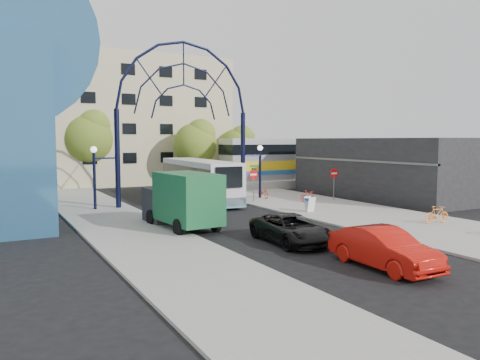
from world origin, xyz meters
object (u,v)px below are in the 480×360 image
green_truck (181,200)px  bike_far_b (437,215)px  stop_sign (253,178)px  tree_north_a (196,142)px  bike_near_b (308,197)px  sandwich_board (310,202)px  train_car (327,158)px  red_sedan (384,248)px  city_bus (199,180)px  do_not_enter_sign (334,176)px  street_name_sign (254,175)px  tree_north_b (89,136)px  gateway_arch (184,90)px  black_suv (291,229)px  bike_near_a (263,192)px  tree_north_c (238,145)px

green_truck → bike_far_b: (13.09, -6.13, -0.93)m
stop_sign → tree_north_a: tree_north_a is taller
bike_near_b → sandwich_board: bearing=-137.3°
train_car → red_sedan: train_car is taller
city_bus → do_not_enter_sign: bearing=-25.2°
street_name_sign → train_car: bearing=32.4°
street_name_sign → tree_north_b: (-9.08, 17.33, 3.14)m
green_truck → gateway_arch: bearing=63.0°
stop_sign → red_sedan: (-4.84, -18.03, -1.22)m
sandwich_board → tree_north_a: 20.33m
black_suv → red_sedan: bearing=-80.4°
stop_sign → bike_near_a: size_ratio=1.35×
tree_north_a → tree_north_c: size_ratio=1.08×
city_bus → tree_north_b: bearing=114.5°
tree_north_b → city_bus: size_ratio=0.67×
sandwich_board → black_suv: bearing=-132.6°
green_truck → bike_near_b: 12.91m
bike_near_a → black_suv: bearing=-110.6°
tree_north_c → red_sedan: (-12.16, -33.96, -3.51)m
stop_sign → sandwich_board: stop_sign is taller
gateway_arch → bike_near_a: bearing=-2.3°
tree_north_a → green_truck: 23.21m
street_name_sign → tree_north_b: bearing=117.7°
green_truck → bike_near_a: size_ratio=3.39×
bike_near_a → bike_far_b: bike_far_b is taller
black_suv → gateway_arch: bearing=91.0°
gateway_arch → train_car: bearing=21.8°
train_car → black_suv: (-20.61, -22.77, -2.22)m
tree_north_b → bike_far_b: size_ratio=4.83×
sandwich_board → tree_north_c: (6.52, 21.95, 3.53)m
train_car → bike_near_b: (-11.73, -12.30, -2.33)m
tree_north_a → bike_near_b: bearing=-82.5°
do_not_enter_sign → tree_north_b: (-14.88, 19.93, 3.29)m
bike_near_a → bike_near_b: bike_near_a is taller
red_sedan → tree_north_a: bearing=80.5°
tree_north_b → black_suv: size_ratio=1.64×
sandwich_board → bike_near_b: size_ratio=0.66×
train_car → tree_north_c: size_ratio=3.86×
city_bus → green_truck: 11.41m
bike_near_b → tree_north_c: bearing=66.3°
street_name_sign → tree_north_b: size_ratio=0.35×
street_name_sign → tree_north_a: tree_north_a is taller
stop_sign → red_sedan: bearing=-105.0°
tree_north_c → city_bus: bearing=-129.2°
gateway_arch → sandwich_board: bearing=-55.1°
tree_north_a → bike_far_b: bearing=-83.2°
tree_north_a → gateway_arch: bearing=-117.2°
tree_north_a → green_truck: tree_north_a is taller
bike_near_a → sandwich_board: bearing=-92.2°
red_sedan → bike_near_b: (8.30, 15.74, -0.20)m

